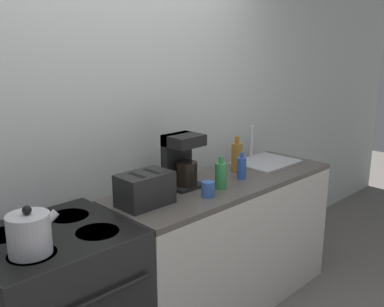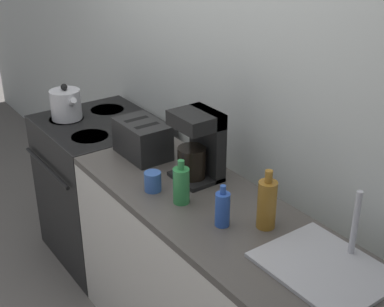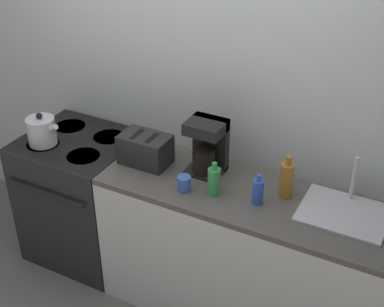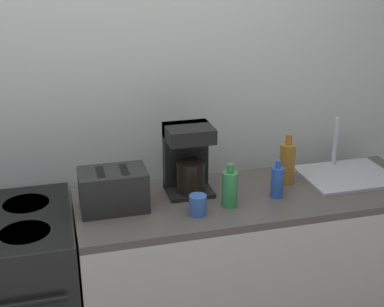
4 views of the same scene
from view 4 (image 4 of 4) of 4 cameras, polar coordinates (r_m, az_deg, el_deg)
The scene contains 10 objects.
wall_back at distance 2.76m, azimuth -8.36°, elevation 4.88°, with size 8.00×0.05×2.60m.
stove at distance 2.77m, azimuth -19.83°, elevation -15.19°, with size 0.74×0.71×0.94m.
counter_block at distance 2.87m, azimuth 6.37°, elevation -12.76°, with size 1.74×0.59×0.94m.
toaster at distance 2.46m, azimuth -8.39°, elevation -3.84°, with size 0.31×0.20×0.19m.
coffee_maker at distance 2.58m, azimuth -0.44°, elevation -0.44°, with size 0.22×0.20×0.34m.
sink_tray at distance 2.92m, azimuth 16.12°, elevation -2.07°, with size 0.46×0.37×0.28m.
bottle_blue at distance 2.59m, azimuth 9.08°, elevation -2.97°, with size 0.06×0.06×0.19m.
bottle_amber at distance 2.74m, azimuth 10.13°, elevation -0.97°, with size 0.08×0.08×0.26m.
bottle_green at distance 2.47m, azimuth 4.07°, elevation -3.73°, with size 0.07×0.07×0.21m.
cup_blue at distance 2.40m, azimuth 0.63°, elevation -5.51°, with size 0.08×0.08×0.09m.
Camera 4 is at (-0.30, -1.91, 2.06)m, focal length 50.00 mm.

